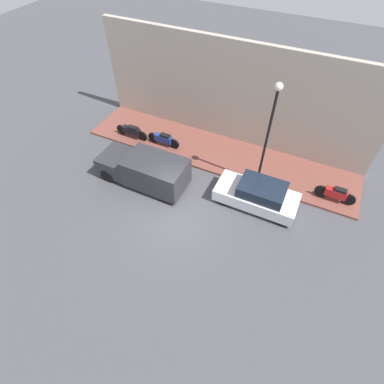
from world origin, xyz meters
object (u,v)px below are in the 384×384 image
at_px(parked_car, 258,195).
at_px(delivery_van, 144,169).
at_px(motorcycle_blue, 163,139).
at_px(streetlamp, 270,124).
at_px(motorcycle_black, 132,131).
at_px(motorcycle_red, 336,194).

xyz_separation_m(parked_car, delivery_van, (-0.98, 5.55, 0.20)).
height_order(delivery_van, motorcycle_blue, delivery_van).
relative_size(delivery_van, motorcycle_blue, 2.30).
bearing_deg(delivery_van, streetlamp, -65.29).
distance_m(motorcycle_blue, motorcycle_black, 2.03).
xyz_separation_m(parked_car, motorcycle_red, (1.73, -3.28, -0.08)).
height_order(motorcycle_blue, motorcycle_red, motorcycle_red).
height_order(delivery_van, motorcycle_red, delivery_van).
bearing_deg(streetlamp, parked_car, -165.03).
height_order(delivery_van, streetlamp, streetlamp).
bearing_deg(parked_car, motorcycle_blue, 72.82).
distance_m(parked_car, motorcycle_black, 8.29).
bearing_deg(motorcycle_blue, parked_car, -107.18).
xyz_separation_m(parked_car, streetlamp, (1.40, 0.37, 2.94)).
height_order(parked_car, delivery_van, delivery_van).
height_order(motorcycle_blue, streetlamp, streetlamp).
bearing_deg(delivery_van, motorcycle_blue, 10.50).
height_order(motorcycle_black, streetlamp, streetlamp).
bearing_deg(delivery_van, motorcycle_black, 43.39).
distance_m(motorcycle_blue, streetlamp, 6.49).
xyz_separation_m(motorcycle_black, motorcycle_red, (0.00, -11.39, 0.02)).
xyz_separation_m(motorcycle_blue, motorcycle_black, (-0.16, 2.03, 0.00)).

